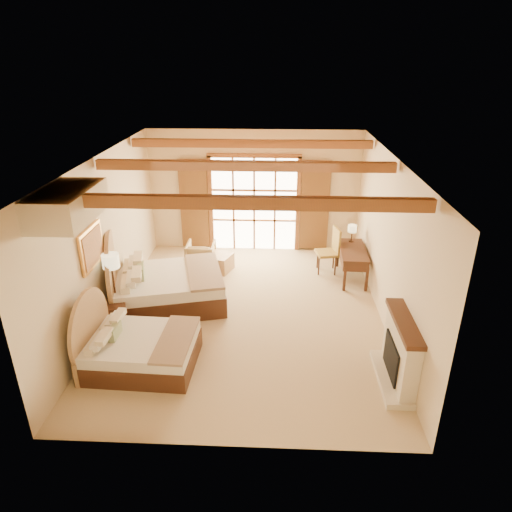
# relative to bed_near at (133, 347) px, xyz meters

# --- Properties ---
(floor) EXTENTS (7.00, 7.00, 0.00)m
(floor) POSITION_rel_bed_near_xyz_m (1.80, 1.77, -0.36)
(floor) COLOR tan
(floor) RESTS_ON ground
(wall_back) EXTENTS (5.50, 0.00, 5.50)m
(wall_back) POSITION_rel_bed_near_xyz_m (1.80, 5.27, 1.24)
(wall_back) COLOR beige
(wall_back) RESTS_ON ground
(wall_left) EXTENTS (0.00, 7.00, 7.00)m
(wall_left) POSITION_rel_bed_near_xyz_m (-0.95, 1.77, 1.24)
(wall_left) COLOR beige
(wall_left) RESTS_ON ground
(wall_right) EXTENTS (0.00, 7.00, 7.00)m
(wall_right) POSITION_rel_bed_near_xyz_m (4.55, 1.77, 1.24)
(wall_right) COLOR beige
(wall_right) RESTS_ON ground
(ceiling) EXTENTS (7.00, 7.00, 0.00)m
(ceiling) POSITION_rel_bed_near_xyz_m (1.80, 1.77, 2.84)
(ceiling) COLOR #AB6530
(ceiling) RESTS_ON ground
(ceiling_beams) EXTENTS (5.39, 4.60, 0.18)m
(ceiling_beams) POSITION_rel_bed_near_xyz_m (1.80, 1.77, 2.72)
(ceiling_beams) COLOR brown
(ceiling_beams) RESTS_ON ceiling
(french_doors) EXTENTS (3.95, 0.08, 2.60)m
(french_doors) POSITION_rel_bed_near_xyz_m (1.80, 5.21, 0.89)
(french_doors) COLOR white
(french_doors) RESTS_ON ground
(fireplace) EXTENTS (0.46, 1.40, 1.16)m
(fireplace) POSITION_rel_bed_near_xyz_m (4.40, -0.23, 0.15)
(fireplace) COLOR beige
(fireplace) RESTS_ON ground
(painting) EXTENTS (0.06, 0.95, 0.75)m
(painting) POSITION_rel_bed_near_xyz_m (-0.90, 1.02, 1.39)
(painting) COLOR #EBA74B
(painting) RESTS_ON wall_left
(canopy_valance) EXTENTS (0.70, 1.40, 0.45)m
(canopy_valance) POSITION_rel_bed_near_xyz_m (-0.60, -0.23, 2.59)
(canopy_valance) COLOR beige
(canopy_valance) RESTS_ON ceiling
(bed_near) EXTENTS (1.87, 1.45, 1.20)m
(bed_near) POSITION_rel_bed_near_xyz_m (0.00, 0.00, 0.00)
(bed_near) COLOR #3E2110
(bed_near) RESTS_ON floor
(bed_far) EXTENTS (2.67, 2.22, 1.50)m
(bed_far) POSITION_rel_bed_near_xyz_m (-0.04, 2.11, 0.09)
(bed_far) COLOR #3E2110
(bed_far) RESTS_ON floor
(nightstand) EXTENTS (0.64, 0.64, 0.59)m
(nightstand) POSITION_rel_bed_near_xyz_m (-0.70, 1.04, -0.07)
(nightstand) COLOR #3E2110
(nightstand) RESTS_ON floor
(floor_lamp) EXTENTS (0.32, 0.32, 1.50)m
(floor_lamp) POSITION_rel_bed_near_xyz_m (-0.70, 1.28, 0.91)
(floor_lamp) COLOR #352015
(floor_lamp) RESTS_ON floor
(armchair) EXTENTS (0.69, 0.71, 0.64)m
(armchair) POSITION_rel_bed_near_xyz_m (0.53, 4.00, -0.04)
(armchair) COLOR tan
(armchair) RESTS_ON floor
(ottoman) EXTENTS (0.73, 0.73, 0.41)m
(ottoman) POSITION_rel_bed_near_xyz_m (1.01, 3.80, -0.16)
(ottoman) COLOR tan
(ottoman) RESTS_ON floor
(desk) EXTENTS (0.63, 1.40, 0.75)m
(desk) POSITION_rel_bed_near_xyz_m (4.20, 3.52, 0.04)
(desk) COLOR #3E2110
(desk) RESTS_ON floor
(desk_chair) EXTENTS (0.58, 0.58, 1.12)m
(desk_chair) POSITION_rel_bed_near_xyz_m (3.67, 3.85, -0.01)
(desk_chair) COLOR #A58339
(desk_chair) RESTS_ON floor
(desk_lamp) EXTENTS (0.21, 0.21, 0.42)m
(desk_lamp) POSITION_rel_bed_near_xyz_m (4.23, 4.01, 0.70)
(desk_lamp) COLOR #352015
(desk_lamp) RESTS_ON desk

